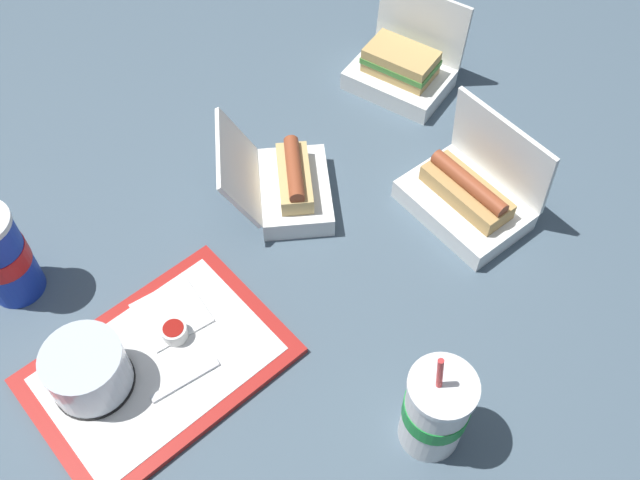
% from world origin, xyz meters
% --- Properties ---
extents(ground_plane, '(3.20, 3.20, 0.00)m').
position_xyz_m(ground_plane, '(0.00, 0.00, 0.00)').
color(ground_plane, '#4C6070').
extents(food_tray, '(0.40, 0.31, 0.01)m').
position_xyz_m(food_tray, '(0.29, 0.04, 0.01)').
color(food_tray, red).
rests_on(food_tray, ground_plane).
extents(cake_container, '(0.12, 0.12, 0.08)m').
position_xyz_m(cake_container, '(0.38, 0.02, 0.05)').
color(cake_container, black).
rests_on(cake_container, food_tray).
extents(ketchup_cup, '(0.04, 0.04, 0.02)m').
position_xyz_m(ketchup_cup, '(0.24, 0.01, 0.03)').
color(ketchup_cup, white).
rests_on(ketchup_cup, food_tray).
extents(napkin_stack, '(0.10, 0.10, 0.00)m').
position_xyz_m(napkin_stack, '(0.23, -0.03, 0.02)').
color(napkin_stack, white).
rests_on(napkin_stack, food_tray).
extents(plastic_fork, '(0.11, 0.01, 0.00)m').
position_xyz_m(plastic_fork, '(0.27, 0.09, 0.02)').
color(plastic_fork, white).
rests_on(plastic_fork, food_tray).
extents(clamshell_hotdog_center, '(0.17, 0.22, 0.18)m').
position_xyz_m(clamshell_hotdog_center, '(-0.30, 0.06, 0.04)').
color(clamshell_hotdog_center, white).
rests_on(clamshell_hotdog_center, ground_plane).
extents(clamshell_sandwich_right, '(0.22, 0.24, 0.17)m').
position_xyz_m(clamshell_sandwich_right, '(-0.40, -0.26, 0.04)').
color(clamshell_sandwich_right, white).
rests_on(clamshell_sandwich_right, ground_plane).
extents(clamshell_hotdog_corner, '(0.25, 0.25, 0.15)m').
position_xyz_m(clamshell_hotdog_corner, '(-0.05, -0.13, 0.04)').
color(clamshell_hotdog_corner, white).
rests_on(clamshell_hotdog_corner, ground_plane).
extents(soda_cup_right, '(0.09, 0.09, 0.24)m').
position_xyz_m(soda_cup_right, '(0.41, -0.22, 0.09)').
color(soda_cup_right, '#1938B7').
rests_on(soda_cup_right, ground_plane).
extents(soda_cup_front, '(0.09, 0.09, 0.22)m').
position_xyz_m(soda_cup_front, '(0.01, 0.35, 0.08)').
color(soda_cup_front, white).
rests_on(soda_cup_front, ground_plane).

